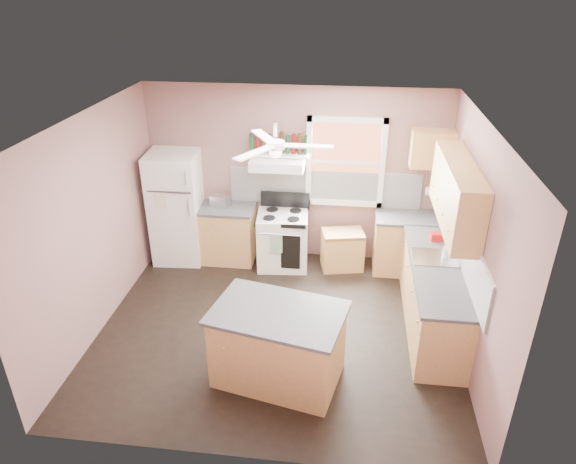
# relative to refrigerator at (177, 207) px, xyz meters

# --- Properties ---
(floor) EXTENTS (4.50, 4.50, 0.00)m
(floor) POSITION_rel_refrigerator_xyz_m (1.80, -1.66, -0.87)
(floor) COLOR black
(floor) RESTS_ON ground
(ceiling) EXTENTS (4.50, 4.50, 0.00)m
(ceiling) POSITION_rel_refrigerator_xyz_m (1.80, -1.66, 1.83)
(ceiling) COLOR white
(ceiling) RESTS_ON ground
(wall_back) EXTENTS (4.50, 0.05, 2.70)m
(wall_back) POSITION_rel_refrigerator_xyz_m (1.80, 0.36, 0.48)
(wall_back) COLOR #805955
(wall_back) RESTS_ON ground
(wall_right) EXTENTS (0.05, 4.00, 2.70)m
(wall_right) POSITION_rel_refrigerator_xyz_m (4.07, -1.66, 0.48)
(wall_right) COLOR #805955
(wall_right) RESTS_ON ground
(wall_left) EXTENTS (0.05, 4.00, 2.70)m
(wall_left) POSITION_rel_refrigerator_xyz_m (-0.48, -1.66, 0.48)
(wall_left) COLOR #805955
(wall_left) RESTS_ON ground
(backsplash_back) EXTENTS (2.90, 0.03, 0.55)m
(backsplash_back) POSITION_rel_refrigerator_xyz_m (2.25, 0.33, 0.30)
(backsplash_back) COLOR white
(backsplash_back) RESTS_ON wall_back
(backsplash_right) EXTENTS (0.03, 2.60, 0.55)m
(backsplash_right) POSITION_rel_refrigerator_xyz_m (4.03, -1.36, 0.30)
(backsplash_right) COLOR white
(backsplash_right) RESTS_ON wall_right
(window_view) EXTENTS (1.00, 0.02, 1.20)m
(window_view) POSITION_rel_refrigerator_xyz_m (2.55, 0.32, 0.73)
(window_view) COLOR brown
(window_view) RESTS_ON wall_back
(window_frame) EXTENTS (1.16, 0.07, 1.36)m
(window_frame) POSITION_rel_refrigerator_xyz_m (2.55, 0.30, 0.73)
(window_frame) COLOR white
(window_frame) RESTS_ON wall_back
(refrigerator) EXTENTS (0.79, 0.77, 1.75)m
(refrigerator) POSITION_rel_refrigerator_xyz_m (0.00, 0.00, 0.00)
(refrigerator) COLOR white
(refrigerator) RESTS_ON floor
(base_cabinet_left) EXTENTS (0.90, 0.60, 0.86)m
(base_cabinet_left) POSITION_rel_refrigerator_xyz_m (0.74, 0.04, -0.44)
(base_cabinet_left) COLOR #B57E4B
(base_cabinet_left) RESTS_ON floor
(counter_left) EXTENTS (0.92, 0.62, 0.04)m
(counter_left) POSITION_rel_refrigerator_xyz_m (0.74, 0.04, 0.01)
(counter_left) COLOR #3F3F41
(counter_left) RESTS_ON base_cabinet_left
(toaster) EXTENTS (0.31, 0.22, 0.18)m
(toaster) POSITION_rel_refrigerator_xyz_m (0.67, 0.06, 0.12)
(toaster) COLOR silver
(toaster) RESTS_ON counter_left
(stove) EXTENTS (0.81, 0.70, 0.86)m
(stove) POSITION_rel_refrigerator_xyz_m (1.65, -0.05, -0.44)
(stove) COLOR white
(stove) RESTS_ON floor
(range_hood) EXTENTS (0.78, 0.50, 0.14)m
(range_hood) POSITION_rel_refrigerator_xyz_m (1.57, 0.09, 0.75)
(range_hood) COLOR white
(range_hood) RESTS_ON wall_back
(bottle_shelf) EXTENTS (0.90, 0.26, 0.03)m
(bottle_shelf) POSITION_rel_refrigerator_xyz_m (1.57, 0.21, 0.85)
(bottle_shelf) COLOR white
(bottle_shelf) RESTS_ON range_hood
(cart) EXTENTS (0.68, 0.53, 0.61)m
(cart) POSITION_rel_refrigerator_xyz_m (2.57, -0.02, -0.57)
(cart) COLOR #B57E4B
(cart) RESTS_ON floor
(base_cabinet_corner) EXTENTS (1.00, 0.60, 0.86)m
(base_cabinet_corner) POSITION_rel_refrigerator_xyz_m (3.55, 0.04, -0.44)
(base_cabinet_corner) COLOR #B57E4B
(base_cabinet_corner) RESTS_ON floor
(base_cabinet_right) EXTENTS (0.60, 2.20, 0.86)m
(base_cabinet_right) POSITION_rel_refrigerator_xyz_m (3.75, -1.36, -0.44)
(base_cabinet_right) COLOR #B57E4B
(base_cabinet_right) RESTS_ON floor
(counter_corner) EXTENTS (1.02, 0.62, 0.04)m
(counter_corner) POSITION_rel_refrigerator_xyz_m (3.55, 0.04, 0.01)
(counter_corner) COLOR #3F3F41
(counter_corner) RESTS_ON base_cabinet_corner
(counter_right) EXTENTS (0.62, 2.22, 0.04)m
(counter_right) POSITION_rel_refrigerator_xyz_m (3.74, -1.36, 0.01)
(counter_right) COLOR #3F3F41
(counter_right) RESTS_ON base_cabinet_right
(sink) EXTENTS (0.55, 0.45, 0.03)m
(sink) POSITION_rel_refrigerator_xyz_m (3.74, -1.16, 0.02)
(sink) COLOR silver
(sink) RESTS_ON counter_right
(faucet) EXTENTS (0.03, 0.03, 0.14)m
(faucet) POSITION_rel_refrigerator_xyz_m (3.90, -1.16, 0.10)
(faucet) COLOR silver
(faucet) RESTS_ON sink
(upper_cabinet_right) EXTENTS (0.33, 1.80, 0.76)m
(upper_cabinet_right) POSITION_rel_refrigerator_xyz_m (3.88, -1.16, 0.91)
(upper_cabinet_right) COLOR #B57E4B
(upper_cabinet_right) RESTS_ON wall_right
(upper_cabinet_corner) EXTENTS (0.60, 0.33, 0.52)m
(upper_cabinet_corner) POSITION_rel_refrigerator_xyz_m (3.75, 0.17, 1.03)
(upper_cabinet_corner) COLOR #B57E4B
(upper_cabinet_corner) RESTS_ON wall_back
(paper_towel) EXTENTS (0.26, 0.12, 0.12)m
(paper_towel) POSITION_rel_refrigerator_xyz_m (3.87, 0.20, 0.38)
(paper_towel) COLOR white
(paper_towel) RESTS_ON wall_back
(island) EXTENTS (1.47, 1.10, 0.86)m
(island) POSITION_rel_refrigerator_xyz_m (1.93, -2.53, -0.44)
(island) COLOR #B57E4B
(island) RESTS_ON floor
(island_top) EXTENTS (1.57, 1.20, 0.04)m
(island_top) POSITION_rel_refrigerator_xyz_m (1.93, -2.53, 0.01)
(island_top) COLOR #3F3F41
(island_top) RESTS_ON island
(ceiling_fan_hub) EXTENTS (0.20, 0.20, 0.08)m
(ceiling_fan_hub) POSITION_rel_refrigerator_xyz_m (1.80, -1.66, 1.58)
(ceiling_fan_hub) COLOR white
(ceiling_fan_hub) RESTS_ON ceiling
(soap_bottle) EXTENTS (0.12, 0.12, 0.23)m
(soap_bottle) POSITION_rel_refrigerator_xyz_m (3.86, -1.17, 0.14)
(soap_bottle) COLOR silver
(soap_bottle) RESTS_ON counter_right
(red_caddy) EXTENTS (0.19, 0.14, 0.10)m
(red_caddy) POSITION_rel_refrigerator_xyz_m (3.82, -0.66, 0.08)
(red_caddy) COLOR red
(red_caddy) RESTS_ON counter_right
(wine_bottles) EXTENTS (0.86, 0.06, 0.31)m
(wine_bottles) POSITION_rel_refrigerator_xyz_m (1.57, 0.21, 1.01)
(wine_bottles) COLOR #143819
(wine_bottles) RESTS_ON bottle_shelf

